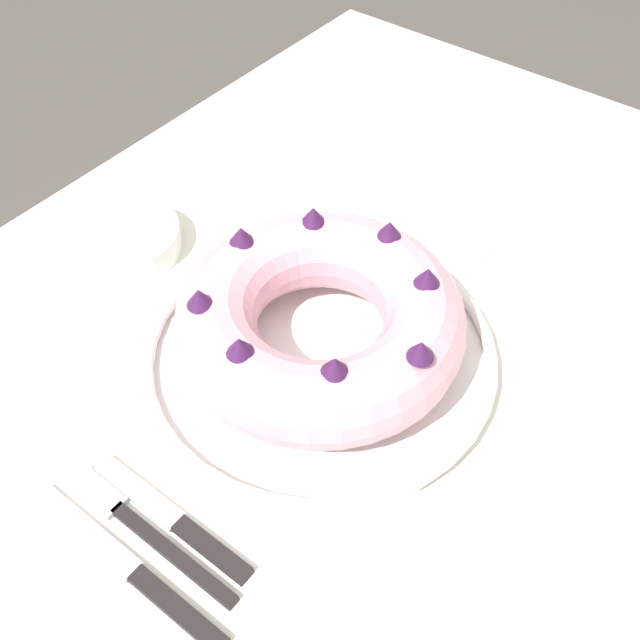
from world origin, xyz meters
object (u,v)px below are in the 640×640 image
object	(u,v)px
serving_dish	(320,355)
serving_knife	(138,576)
bundt_cake	(320,320)
side_bowl	(125,240)
fork	(140,527)
napkin	(472,219)
cake_knife	(181,525)

from	to	relation	value
serving_dish	serving_knife	xyz separation A→B (m)	(-0.27, -0.02, -0.01)
bundt_cake	side_bowl	xyz separation A→B (m)	(-0.00, 0.28, -0.05)
serving_knife	fork	bearing A→B (deg)	46.47
fork	serving_dish	bearing A→B (deg)	-2.72
serving_knife	napkin	xyz separation A→B (m)	(0.56, 0.01, -0.00)
fork	cake_knife	distance (m)	0.03
napkin	cake_knife	bearing A→B (deg)	-179.48
bundt_cake	serving_dish	bearing A→B (deg)	142.89
serving_dish	napkin	size ratio (longest dim) A/B	2.68
bundt_cake	serving_knife	distance (m)	0.28
side_bowl	napkin	size ratio (longest dim) A/B	0.97
fork	serving_knife	world-z (taller)	serving_knife
serving_dish	side_bowl	bearing A→B (deg)	90.46
serving_knife	cake_knife	size ratio (longest dim) A/B	1.24
serving_dish	cake_knife	world-z (taller)	serving_dish
serving_knife	side_bowl	bearing A→B (deg)	50.58
cake_knife	napkin	distance (m)	0.51
serving_dish	napkin	world-z (taller)	serving_dish
bundt_cake	side_bowl	size ratio (longest dim) A/B	2.18
bundt_cake	fork	size ratio (longest dim) A/B	1.45
serving_dish	bundt_cake	bearing A→B (deg)	-37.11
serving_knife	cake_knife	world-z (taller)	same
cake_knife	serving_dish	bearing A→B (deg)	-2.47
bundt_cake	fork	bearing A→B (deg)	177.61
serving_dish	serving_knife	bearing A→B (deg)	-175.74
serving_knife	cake_knife	bearing A→B (deg)	6.52
napkin	side_bowl	bearing A→B (deg)	134.84
fork	napkin	distance (m)	0.53
fork	serving_knife	xyz separation A→B (m)	(-0.03, -0.03, -0.00)
serving_knife	napkin	distance (m)	0.56
bundt_cake	serving_knife	xyz separation A→B (m)	(-0.27, -0.02, -0.06)
bundt_cake	serving_knife	size ratio (longest dim) A/B	1.28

